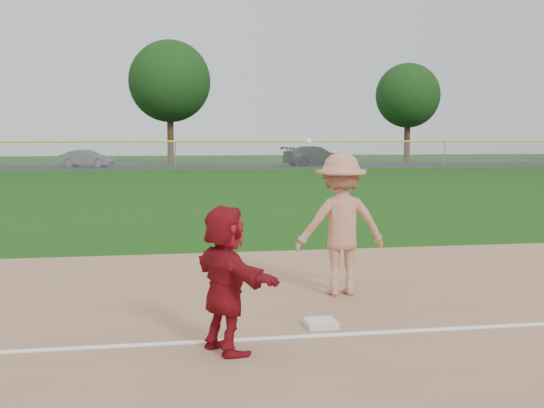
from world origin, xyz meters
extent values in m
plane|color=#15430C|center=(0.00, 0.00, 0.00)|extent=(160.00, 160.00, 0.00)
cube|color=white|center=(0.00, -0.80, 0.03)|extent=(60.00, 0.10, 0.01)
cube|color=black|center=(0.00, 46.00, 0.01)|extent=(120.00, 10.00, 0.01)
cube|color=silver|center=(0.24, -0.43, 0.06)|extent=(0.37, 0.37, 0.08)
imported|color=maroon|center=(-0.97, -1.18, 0.79)|extent=(1.00, 1.49, 1.55)
imported|color=#53565A|center=(-6.54, 46.11, 0.67)|extent=(4.25, 2.47, 1.32)
imported|color=black|center=(11.40, 45.57, 0.80)|extent=(5.82, 3.57, 1.58)
imported|color=#A2A2A4|center=(0.94, 1.18, 1.02)|extent=(1.31, 0.77, 2.00)
sphere|color=white|center=(0.33, 0.60, 2.20)|extent=(0.07, 0.07, 0.07)
plane|color=#999EA0|center=(0.00, 40.00, 1.00)|extent=(110.00, 0.00, 110.00)
cylinder|color=yellow|center=(0.00, 40.00, 2.00)|extent=(110.00, 0.12, 0.12)
cylinder|color=gray|center=(0.00, 40.00, 1.00)|extent=(0.08, 0.08, 2.00)
cylinder|color=gray|center=(20.00, 40.00, 1.00)|extent=(0.08, 0.08, 2.00)
cylinder|color=#342313|center=(0.00, 51.50, 2.05)|extent=(0.56, 0.56, 4.10)
sphere|color=black|center=(0.00, 51.50, 7.08)|extent=(7.00, 7.00, 7.00)
cylinder|color=#332012|center=(22.00, 52.80, 1.82)|extent=(0.56, 0.56, 3.64)
sphere|color=black|center=(22.00, 52.80, 6.19)|extent=(6.00, 6.00, 6.00)
camera|label=1|loc=(-1.71, -8.09, 2.25)|focal=45.00mm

